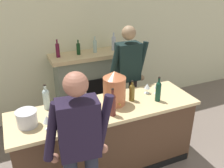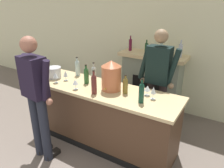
{
  "view_description": "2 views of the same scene",
  "coord_description": "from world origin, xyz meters",
  "views": [
    {
      "loc": [
        -1.22,
        0.27,
        2.54
      ],
      "look_at": [
        0.02,
        3.12,
        1.1
      ],
      "focal_mm": 40.0,
      "sensor_mm": 36.0,
      "label": 1
    },
    {
      "loc": [
        1.49,
        0.31,
        2.27
      ],
      "look_at": [
        -0.19,
        3.06,
        0.94
      ],
      "focal_mm": 35.0,
      "sensor_mm": 36.0,
      "label": 2
    }
  ],
  "objects": [
    {
      "name": "wall_back_panel",
      "position": [
        0.0,
        4.49,
        1.38
      ],
      "size": [
        12.0,
        0.07,
        2.75
      ],
      "color": "beige",
      "rests_on": "ground_plane"
    },
    {
      "name": "potted_plant_corner",
      "position": [
        -2.86,
        3.73,
        0.3
      ],
      "size": [
        0.38,
        0.38,
        0.68
      ],
      "color": "#4C4449",
      "rests_on": "ground_plane"
    },
    {
      "name": "person_bartender",
      "position": [
        0.43,
        3.44,
        1.0
      ],
      "size": [
        0.66,
        0.3,
        1.8
      ],
      "color": "#2A2323",
      "rests_on": "ground_plane"
    },
    {
      "name": "wine_bottle_merlot_tall",
      "position": [
        0.18,
        2.82,
        1.09
      ],
      "size": [
        0.07,
        0.07,
        0.28
      ],
      "color": "brown",
      "rests_on": "bar_counter"
    },
    {
      "name": "wine_glass_by_dispenser",
      "position": [
        0.47,
        2.92,
        1.06
      ],
      "size": [
        0.08,
        0.08,
        0.15
      ],
      "color": "silver",
      "rests_on": "bar_counter"
    },
    {
      "name": "wine_glass_near_bucket",
      "position": [
        -0.89,
        2.76,
        1.07
      ],
      "size": [
        0.08,
        0.08,
        0.17
      ],
      "color": "silver",
      "rests_on": "bar_counter"
    },
    {
      "name": "copper_dispenser",
      "position": [
        -0.06,
        2.84,
        1.18
      ],
      "size": [
        0.29,
        0.33,
        0.45
      ],
      "color": "#B4613D",
      "rests_on": "bar_counter"
    },
    {
      "name": "person_customer",
      "position": [
        -0.76,
        2.04,
        1.0
      ],
      "size": [
        0.66,
        0.34,
        1.8
      ],
      "color": "#20232F",
      "rests_on": "ground_plane"
    },
    {
      "name": "wine_bottle_chardonnay_pale",
      "position": [
        0.49,
        2.68,
        1.11
      ],
      "size": [
        0.07,
        0.07,
        0.34
      ],
      "color": "#103526",
      "rests_on": "bar_counter"
    },
    {
      "name": "wine_bottle_riesling_slim",
      "position": [
        -0.53,
        2.84,
        1.1
      ],
      "size": [
        0.08,
        0.08,
        0.31
      ],
      "color": "#245528",
      "rests_on": "bar_counter"
    },
    {
      "name": "bar_counter",
      "position": [
        -0.2,
        2.79,
        0.48
      ],
      "size": [
        2.4,
        0.73,
        0.96
      ],
      "color": "#493121",
      "rests_on": "ground_plane"
    },
    {
      "name": "ice_bucket_steel",
      "position": [
        -1.15,
        2.76,
        1.05
      ],
      "size": [
        0.24,
        0.24,
        0.18
      ],
      "color": "silver",
      "rests_on": "bar_counter"
    },
    {
      "name": "wine_glass_mid_counter",
      "position": [
        0.58,
        2.85,
        1.08
      ],
      "size": [
        0.07,
        0.07,
        0.18
      ],
      "color": "silver",
      "rests_on": "bar_counter"
    },
    {
      "name": "wine_bottle_burgundy_dark",
      "position": [
        -0.2,
        2.59,
        1.11
      ],
      "size": [
        0.08,
        0.08,
        0.35
      ],
      "color": "#572521",
      "rests_on": "bar_counter"
    },
    {
      "name": "fireplace_stone",
      "position": [
        0.04,
        4.23,
        0.62
      ],
      "size": [
        1.29,
        0.52,
        1.53
      ],
      "color": "gray",
      "rests_on": "ground_plane"
    },
    {
      "name": "wine_bottle_cabernet_heavy",
      "position": [
        -0.44,
        2.93,
        1.11
      ],
      "size": [
        0.07,
        0.07,
        0.33
      ],
      "color": "#AEB8B0",
      "rests_on": "bar_counter"
    },
    {
      "name": "wine_bottle_port_short",
      "position": [
        -0.88,
        3.05,
        1.11
      ],
      "size": [
        0.08,
        0.08,
        0.33
      ],
      "color": "#A3BAB9",
      "rests_on": "bar_counter"
    },
    {
      "name": "wine_glass_front_right",
      "position": [
        -0.52,
        2.57,
        1.07
      ],
      "size": [
        0.08,
        0.08,
        0.15
      ],
      "color": "silver",
      "rests_on": "bar_counter"
    },
    {
      "name": "wine_glass_front_left",
      "position": [
        -0.96,
        2.61,
        1.08
      ],
      "size": [
        0.09,
        0.09,
        0.17
      ],
      "color": "silver",
      "rests_on": "bar_counter"
    }
  ]
}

